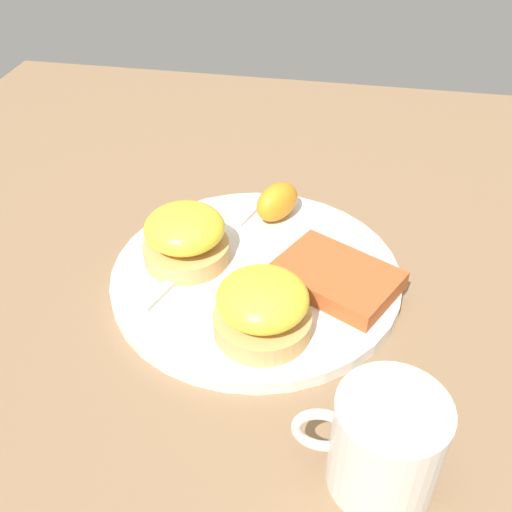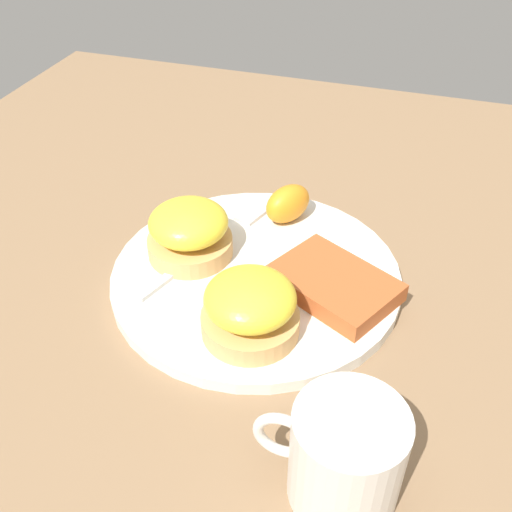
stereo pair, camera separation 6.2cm
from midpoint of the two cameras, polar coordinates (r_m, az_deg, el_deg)
name	(u,v)px [view 1 (the left image)]	position (r m, az deg, el deg)	size (l,w,h in m)	color
ground_plane	(256,281)	(0.64, -2.77, -2.49)	(1.10, 1.10, 0.00)	#846647
plate	(256,276)	(0.63, -2.78, -2.02)	(0.30, 0.30, 0.01)	silver
sandwich_benedict_left	(185,237)	(0.64, -9.53, 1.72)	(0.09, 0.09, 0.06)	tan
sandwich_benedict_right	(262,308)	(0.55, -2.63, -5.09)	(0.09, 0.09, 0.06)	tan
hashbrown_patty	(336,277)	(0.61, 4.78, -2.16)	(0.12, 0.08, 0.02)	#AD5328
orange_wedge	(277,202)	(0.70, -0.52, 5.10)	(0.06, 0.04, 0.04)	orange
fork	(210,245)	(0.67, -7.05, 0.99)	(0.08, 0.20, 0.00)	silver
cup	(385,444)	(0.46, 8.23, -17.49)	(0.11, 0.08, 0.09)	silver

